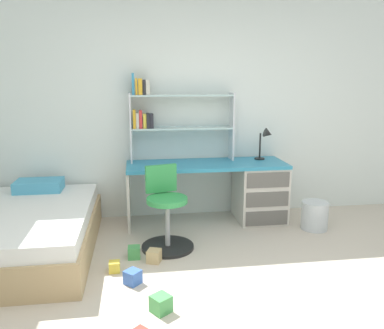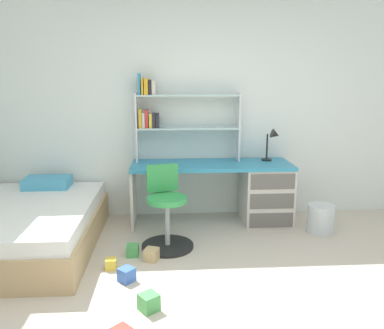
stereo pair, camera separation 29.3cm
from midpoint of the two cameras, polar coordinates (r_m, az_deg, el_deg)
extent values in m
cube|color=silver|center=(4.75, -0.83, 8.26)|extent=(5.98, 0.06, 2.63)
cube|color=teal|center=(4.49, 0.29, -0.05)|extent=(1.83, 0.60, 0.04)
cube|color=beige|center=(4.72, 8.05, -4.03)|extent=(0.54, 0.57, 0.67)
cube|color=beige|center=(4.54, -11.05, -4.77)|extent=(0.03, 0.54, 0.67)
cube|color=#5E5B57|center=(4.52, 9.00, -7.76)|extent=(0.49, 0.01, 0.17)
cube|color=#5E5B57|center=(4.45, 9.10, -5.06)|extent=(0.49, 0.01, 0.17)
cube|color=#5E5B57|center=(4.39, 9.19, -2.28)|extent=(0.49, 0.01, 0.17)
cube|color=silver|center=(4.56, -10.78, 5.22)|extent=(0.02, 0.22, 0.79)
cube|color=silver|center=(4.66, 4.00, 5.55)|extent=(0.02, 0.22, 0.79)
cube|color=silver|center=(4.58, -3.31, 5.31)|extent=(1.17, 0.22, 0.02)
cube|color=silver|center=(4.55, -3.37, 10.02)|extent=(1.17, 0.22, 0.02)
cube|color=gold|center=(4.55, -10.24, 6.54)|extent=(0.03, 0.15, 0.21)
cube|color=beige|center=(4.55, -9.80, 6.34)|extent=(0.03, 0.14, 0.17)
cube|color=red|center=(4.55, -9.35, 6.52)|extent=(0.04, 0.14, 0.20)
cube|color=yellow|center=(4.55, -8.76, 6.28)|extent=(0.04, 0.14, 0.16)
cube|color=#26262D|center=(4.55, -8.28, 6.34)|extent=(0.04, 0.16, 0.17)
cube|color=#26262D|center=(4.55, -7.76, 6.33)|extent=(0.04, 0.15, 0.16)
cube|color=#338CBF|center=(4.53, -10.47, 11.47)|extent=(0.03, 0.14, 0.24)
cube|color=gold|center=(4.53, -10.00, 11.13)|extent=(0.02, 0.17, 0.18)
cube|color=gold|center=(4.53, -9.45, 11.13)|extent=(0.04, 0.20, 0.18)
cube|color=#26262D|center=(4.53, -8.90, 11.07)|extent=(0.03, 0.15, 0.17)
cube|color=beige|center=(4.53, -8.36, 11.06)|extent=(0.04, 0.16, 0.16)
cylinder|color=black|center=(4.76, 8.08, 0.85)|extent=(0.12, 0.12, 0.02)
cylinder|color=black|center=(4.73, 8.14, 2.73)|extent=(0.02, 0.02, 0.30)
cone|color=black|center=(4.68, 9.31, 4.46)|extent=(0.12, 0.11, 0.13)
cylinder|color=black|center=(4.01, -5.70, -11.86)|extent=(0.52, 0.52, 0.03)
cylinder|color=#A5A8AD|center=(3.92, -5.76, -8.88)|extent=(0.05, 0.05, 0.48)
cylinder|color=green|center=(3.83, -5.85, -5.21)|extent=(0.40, 0.40, 0.05)
cube|color=green|center=(3.95, -6.66, -2.06)|extent=(0.32, 0.12, 0.28)
cube|color=tan|center=(4.19, -24.99, -9.86)|extent=(1.27, 1.85, 0.30)
cube|color=white|center=(4.12, -25.27, -7.01)|extent=(1.21, 1.79, 0.14)
cube|color=#4CA5CC|center=(4.70, -23.08, -2.85)|extent=(0.50, 0.32, 0.12)
cylinder|color=silver|center=(4.59, 15.70, -7.17)|extent=(0.30, 0.30, 0.32)
cube|color=tan|center=(3.72, -7.86, -13.10)|extent=(0.15, 0.15, 0.12)
cube|color=#479E51|center=(3.01, -7.50, -19.55)|extent=(0.18, 0.18, 0.13)
cube|color=gold|center=(3.62, -13.60, -14.32)|extent=(0.10, 0.10, 0.09)
cube|color=#3860B7|center=(3.40, -11.19, -15.85)|extent=(0.16, 0.16, 0.12)
cube|color=#479E51|center=(3.83, -10.67, -12.51)|extent=(0.11, 0.11, 0.11)
camera|label=1|loc=(0.15, -92.23, -0.48)|focal=36.60mm
camera|label=2|loc=(0.15, 87.77, 0.48)|focal=36.60mm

